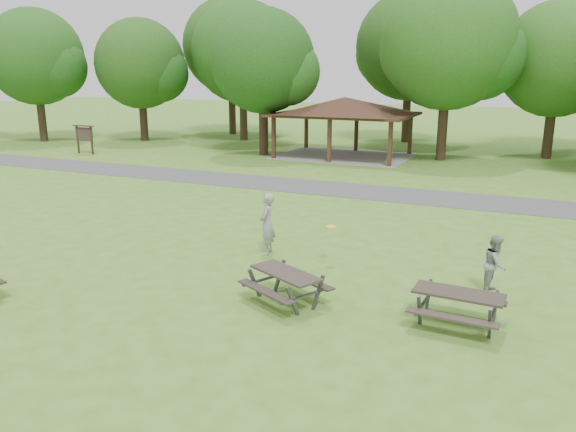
% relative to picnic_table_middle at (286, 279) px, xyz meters
% --- Properties ---
extents(ground, '(160.00, 160.00, 0.00)m').
position_rel_picnic_table_middle_xyz_m(ground, '(-2.29, -0.98, -0.60)').
color(ground, '#467722').
rests_on(ground, ground).
extents(asphalt_path, '(120.00, 3.20, 0.02)m').
position_rel_picnic_table_middle_xyz_m(asphalt_path, '(-2.29, 13.02, -0.59)').
color(asphalt_path, '#454548').
rests_on(asphalt_path, ground).
extents(pavilion, '(8.60, 7.01, 3.76)m').
position_rel_picnic_table_middle_xyz_m(pavilion, '(-6.29, 23.02, 2.47)').
color(pavilion, '#341D12').
rests_on(pavilion, ground).
extents(notice_board, '(1.60, 0.30, 1.88)m').
position_rel_picnic_table_middle_xyz_m(notice_board, '(-22.29, 17.02, 0.71)').
color(notice_board, '#341F12').
rests_on(notice_board, ground).
extents(tree_row_a, '(7.56, 7.20, 9.97)m').
position_rel_picnic_table_middle_xyz_m(tree_row_a, '(-30.20, 21.05, 5.56)').
color(tree_row_a, black).
rests_on(tree_row_a, ground).
extents(tree_row_b, '(7.14, 6.80, 9.28)m').
position_rel_picnic_table_middle_xyz_m(tree_row_b, '(-23.20, 24.55, 5.07)').
color(tree_row_b, black).
rests_on(tree_row_b, ground).
extents(tree_row_c, '(8.19, 7.80, 10.67)m').
position_rel_picnic_table_middle_xyz_m(tree_row_c, '(-16.19, 28.05, 5.94)').
color(tree_row_c, '#2F2115').
rests_on(tree_row_c, ground).
extents(tree_row_d, '(6.93, 6.60, 9.27)m').
position_rel_picnic_table_middle_xyz_m(tree_row_d, '(-11.21, 21.55, 5.17)').
color(tree_row_d, black).
rests_on(tree_row_d, ground).
extents(tree_row_e, '(8.40, 8.00, 11.02)m').
position_rel_picnic_table_middle_xyz_m(tree_row_e, '(-0.19, 24.05, 6.18)').
color(tree_row_e, '#2F1F15').
rests_on(tree_row_e, ground).
extents(tree_row_f, '(7.35, 7.00, 9.55)m').
position_rel_picnic_table_middle_xyz_m(tree_row_f, '(5.80, 27.55, 5.24)').
color(tree_row_f, black).
rests_on(tree_row_f, ground).
extents(tree_deep_a, '(8.40, 8.00, 11.38)m').
position_rel_picnic_table_middle_xyz_m(tree_deep_a, '(-19.19, 31.55, 6.53)').
color(tree_deep_a, '#322016').
rests_on(tree_deep_a, ground).
extents(tree_deep_b, '(8.40, 8.00, 11.13)m').
position_rel_picnic_table_middle_xyz_m(tree_deep_b, '(-4.19, 32.05, 6.29)').
color(tree_deep_b, black).
rests_on(tree_deep_b, ground).
extents(picnic_table_middle, '(2.33, 2.16, 0.81)m').
position_rel_picnic_table_middle_xyz_m(picnic_table_middle, '(0.00, 0.00, 0.00)').
color(picnic_table_middle, '#2F2722').
rests_on(picnic_table_middle, ground).
extents(picnic_table_far, '(1.97, 1.62, 0.82)m').
position_rel_picnic_table_middle_xyz_m(picnic_table_far, '(3.93, 0.35, 0.01)').
color(picnic_table_far, '#2C2620').
rests_on(picnic_table_far, ground).
extents(frisbee_in_flight, '(0.33, 0.33, 0.02)m').
position_rel_picnic_table_middle_xyz_m(frisbee_in_flight, '(0.04, 3.05, 0.53)').
color(frisbee_in_flight, yellow).
rests_on(frisbee_in_flight, ground).
extents(frisbee_thrower, '(0.58, 0.76, 1.88)m').
position_rel_picnic_table_middle_xyz_m(frisbee_thrower, '(-2.04, 3.18, 0.34)').
color(frisbee_thrower, gray).
rests_on(frisbee_thrower, ground).
extents(frisbee_catcher, '(0.61, 0.75, 1.47)m').
position_rel_picnic_table_middle_xyz_m(frisbee_catcher, '(4.50, 2.78, 0.14)').
color(frisbee_catcher, gray).
rests_on(frisbee_catcher, ground).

